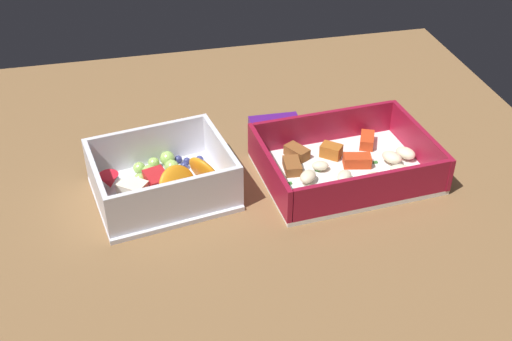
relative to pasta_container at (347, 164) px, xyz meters
The scene contains 4 objects.
table_surface 10.67cm from the pasta_container, behind, with size 80.00×80.00×2.00cm, color brown.
pasta_container is the anchor object (origin of this frame).
fruit_bowl 22.85cm from the pasta_container, behind, with size 17.84×15.50×5.94cm.
candy_bar 14.88cm from the pasta_container, 113.88° to the left, with size 7.00×2.40×1.20cm, color #51197A.
Camera 1 is at (-15.67, -63.17, 49.96)cm, focal length 45.45 mm.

